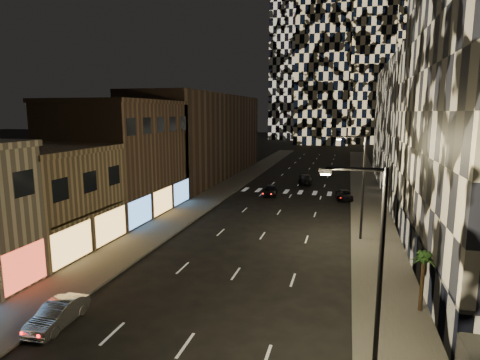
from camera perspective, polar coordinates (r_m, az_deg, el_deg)
The scene contains 17 objects.
sidewalk_left at distance 59.11m, azimuth -2.07°, elevation -1.13°, with size 4.00×120.00×0.15m, color #47443F.
sidewalk_right at distance 56.63m, azimuth 17.67°, elevation -2.07°, with size 4.00×120.00×0.15m, color #47443F.
curb_left at distance 58.54m, azimuth -0.10°, elevation -1.23°, with size 0.20×120.00×0.15m, color #4C4C47.
curb_right at distance 56.56m, azimuth 15.54°, elevation -1.97°, with size 0.20×120.00×0.15m, color #4C4C47.
retail_tan at distance 36.56m, azimuth -26.77°, elevation -2.66°, with size 10.00×10.00×8.00m, color #7C674A.
retail_brown at distance 46.15m, azimuth -16.63°, elevation 2.86°, with size 10.00×15.00×12.00m, color brown.
retail_filler_left at distance 69.91m, azimuth -5.18°, elevation 6.24°, with size 10.00×40.00×14.00m, color brown.
midrise_base at distance 31.89m, azimuth 23.86°, elevation -8.80°, with size 0.60×25.00×3.00m, color #383838.
midrise_filler_right at distance 63.80m, azimuth 26.89°, elevation 6.71°, with size 16.00×40.00×18.00m, color #232326.
tower_center_low at distance 150.21m, azimuth 12.18°, elevation 23.48°, with size 18.00×18.00×95.00m, color black.
streetlight_near at distance 16.56m, azimuth 18.52°, elevation -11.38°, with size 2.55×0.25×9.00m.
streetlight_far at distance 35.95m, azimuth 16.77°, elevation -0.03°, with size 2.55×0.25×9.00m.
car_silver_parked at distance 24.22m, azimuth -24.52°, elevation -16.97°, with size 1.37×3.92×1.29m, color gray.
car_dark_midlane at distance 54.06m, azimuth 4.33°, elevation -1.47°, with size 1.72×4.27×1.45m, color black.
car_dark_oncoming at distance 63.84m, azimuth 9.30°, elevation 0.16°, with size 2.07×5.09×1.48m, color black.
car_dark_rightlane at distance 53.19m, azimuth 14.61°, elevation -2.09°, with size 1.98×4.30×1.20m, color black.
palm_tree at distance 24.69m, azimuth 24.67°, elevation -10.57°, with size 1.74×1.75×3.44m.
Camera 1 is at (7.19, -5.46, 11.16)m, focal length 30.00 mm.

